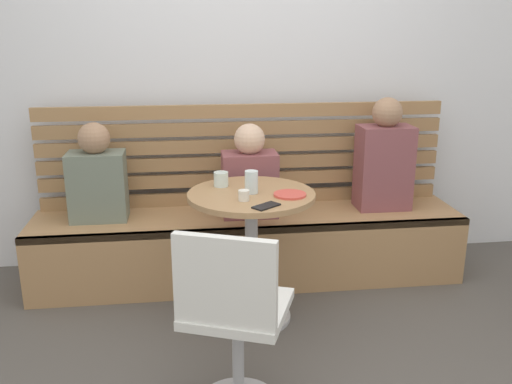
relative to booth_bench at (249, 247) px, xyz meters
name	(u,v)px	position (x,y,z in m)	size (l,w,h in m)	color
back_wall	(240,48)	(0.00, 0.44, 1.23)	(5.20, 0.10, 2.90)	silver
booth_bench	(249,247)	(0.00, 0.00, 0.00)	(2.70, 0.52, 0.44)	#A87C51
booth_backrest	(244,154)	(0.00, 0.24, 0.56)	(2.65, 0.04, 0.67)	#9A7249
cafe_table	(251,232)	(-0.04, -0.51, 0.30)	(0.68, 0.68, 0.74)	#ADADB2
white_chair	(233,317)	(-0.21, -1.32, 0.24)	(0.52, 0.52, 0.85)	#ADADB2
person_adult	(384,160)	(0.88, 0.04, 0.54)	(0.34, 0.22, 0.72)	brown
person_child_left	(97,178)	(-0.92, 0.04, 0.48)	(0.34, 0.22, 0.60)	slate
person_child_middle	(250,176)	(0.01, 0.00, 0.47)	(0.34, 0.22, 0.58)	brown
cup_glass_tall	(251,182)	(-0.04, -0.52, 0.58)	(0.07, 0.07, 0.12)	silver
cup_glass_short	(221,179)	(-0.19, -0.37, 0.56)	(0.08, 0.08, 0.08)	silver
cup_espresso_small	(244,195)	(-0.10, -0.65, 0.55)	(0.06, 0.06, 0.06)	silver
plate_small	(290,195)	(0.15, -0.59, 0.52)	(0.17, 0.17, 0.01)	#DB4C42
phone_on_table	(266,206)	(0.00, -0.76, 0.52)	(0.07, 0.14, 0.01)	black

